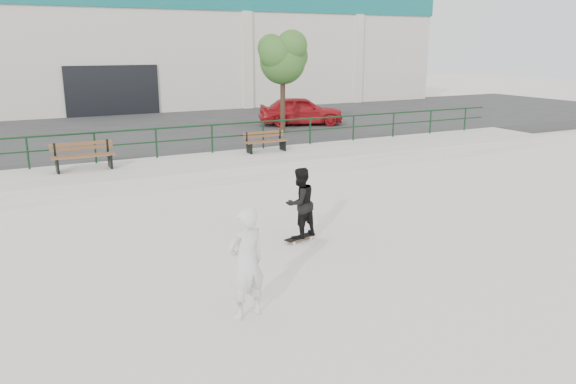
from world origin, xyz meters
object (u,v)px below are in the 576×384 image
tree (283,56)px  skateboard (300,238)px  standing_skater (300,203)px  red_car (301,111)px  bench_right (266,142)px  bench_left (83,156)px  seated_skater (246,263)px

tree → skateboard: tree is taller
standing_skater → tree: bearing=-130.4°
red_car → bench_right: bearing=160.7°
tree → standing_skater: 13.32m
bench_right → standing_skater: 8.27m
bench_right → red_car: size_ratio=0.40×
bench_left → skateboard: bearing=-65.9°
seated_skater → skateboard: bearing=-142.7°
bench_right → seated_skater: size_ratio=0.87×
tree → red_car: bearing=43.4°
tree → skateboard: 13.52m
skateboard → seated_skater: bearing=-147.2°
red_car → skateboard: bearing=170.7°
skateboard → standing_skater: size_ratio=0.51×
standing_skater → seated_skater: (-2.46, -2.79, 0.03)m
red_car → seated_skater: size_ratio=2.21×
skateboard → red_car: bearing=45.8°
bench_left → red_car: (10.82, 5.93, 0.26)m
bench_left → tree: bearing=24.3°
bench_right → tree: tree is taller
red_car → skateboard: (-7.31, -13.49, -1.11)m
red_car → standing_skater: 15.34m
skateboard → seated_skater: (-2.46, -2.79, 0.84)m
tree → skateboard: bearing=-115.0°
red_car → skateboard: 15.38m
skateboard → seated_skater: seated_skater is taller
red_car → standing_skater: red_car is taller
bench_left → tree: tree is taller
seated_skater → standing_skater: bearing=-142.7°
standing_skater → seated_skater: 3.72m
skateboard → standing_skater: standing_skater is taller
bench_left → skateboard: 8.38m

